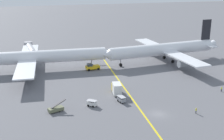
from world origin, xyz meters
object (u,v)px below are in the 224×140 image
Objects in this scene: airliner_at_gate_left at (33,57)px; ground_crew_marshaller_foreground at (222,89)px; gse_catering_truck_tall at (117,88)px; ground_crew_wing_walker_right at (196,110)px; gse_baggage_cart_near_cluster at (121,99)px; gse_belt_loader_portside at (56,109)px; jet_bridge at (30,49)px; pushback_tug at (92,67)px; gse_baggage_cart_trailing at (92,103)px; airliner_being_pushed at (163,49)px.

ground_crew_marshaller_foreground is at bearing -33.85° from airliner_at_gate_left.
gse_catering_truck_tall is 32.69m from ground_crew_marshaller_foreground.
gse_baggage_cart_near_cluster is at bearing 143.81° from ground_crew_wing_walker_right.
airliner_at_gate_left is 36.60× the size of ground_crew_marshaller_foreground.
gse_belt_loader_portside is 58.89m from jet_bridge.
pushback_tug is 2.75× the size of gse_baggage_cart_trailing.
gse_catering_truck_tall reaches higher than gse_baggage_cart_trailing.
airliner_at_gate_left is 18.86× the size of gse_baggage_cart_trailing.
airliner_at_gate_left is at bearing 167.12° from pushback_tug.
airliner_being_pushed is 17.14× the size of gse_baggage_cart_near_cluster.
jet_bridge reaches higher than gse_baggage_cart_near_cluster.
jet_bridge is at bearing 116.00° from gse_catering_truck_tall.
gse_catering_truck_tall is at bearing -64.00° from jet_bridge.
ground_crew_marshaller_foreground is at bearing -43.45° from pushback_tug.
ground_crew_wing_walker_right is (35.21, -10.81, 0.02)m from gse_belt_loader_portside.
airliner_being_pushed is 45.56m from gse_baggage_cart_near_cluster.
airliner_at_gate_left is 11.61× the size of gse_belt_loader_portside.
airliner_being_pushed is at bearing 37.48° from gse_belt_loader_portside.
jet_bridge is at bearing 120.61° from ground_crew_wing_walker_right.
gse_belt_loader_portside reaches higher than ground_crew_wing_walker_right.
gse_baggage_cart_trailing is (14.62, -37.15, -4.30)m from airliner_at_gate_left.
gse_baggage_cart_near_cluster is at bearing 4.20° from gse_belt_loader_portside.
airliner_being_pushed reaches higher than gse_catering_truck_tall.
gse_belt_loader_portside is (4.74, -38.05, -4.34)m from airliner_at_gate_left.
gse_catering_truck_tall is at bearing 167.65° from ground_crew_marshaller_foreground.
gse_catering_truck_tall reaches higher than ground_crew_marshaller_foreground.
ground_crew_wing_walker_right is at bearing -67.14° from pushback_tug.
gse_baggage_cart_trailing is at bearing -68.52° from airliner_at_gate_left.
airliner_being_pushed is 59.91m from gse_belt_loader_portside.
gse_belt_loader_portside is at bearing -174.79° from gse_baggage_cart_trailing.
gse_belt_loader_portside is at bearing 162.93° from ground_crew_wing_walker_right.
airliner_at_gate_left is 40.15m from gse_baggage_cart_trailing.
airliner_at_gate_left is at bearing 178.14° from airliner_being_pushed.
jet_bridge is (-53.23, 22.17, -1.38)m from airliner_being_pushed.
pushback_tug is at bearing 136.55° from ground_crew_marshaller_foreground.
gse_baggage_cart_trailing is 1.91× the size of ground_crew_wing_walker_right.
airliner_being_pushed is at bearing 75.48° from ground_crew_wing_walker_right.
pushback_tug is (-30.74, -3.20, -4.01)m from airliner_being_pushed.
gse_baggage_cart_trailing is 11.40m from gse_catering_truck_tall.
ground_crew_wing_walker_right is at bearing -104.52° from airliner_being_pushed.
jet_bridge is (-5.81, 58.53, 3.00)m from gse_belt_loader_portside.
ground_crew_marshaller_foreground is (41.00, -0.15, -0.03)m from gse_baggage_cart_trailing.
pushback_tug reaches higher than ground_crew_wing_walker_right.
gse_baggage_cart_trailing is 0.51× the size of gse_catering_truck_tall.
gse_catering_truck_tall is 3.73× the size of ground_crew_wing_walker_right.
pushback_tug is at bearing 112.86° from ground_crew_wing_walker_right.
pushback_tug is at bearing -12.88° from airliner_at_gate_left.
gse_baggage_cart_trailing is 27.90m from ground_crew_wing_walker_right.
gse_catering_truck_tall is at bearing -84.87° from pushback_tug.
airliner_at_gate_left reaches higher than ground_crew_marshaller_foreground.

